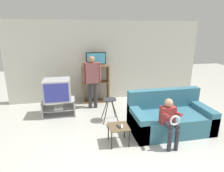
% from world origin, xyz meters
% --- Properties ---
extents(ground_plane, '(18.00, 18.00, 0.00)m').
position_xyz_m(ground_plane, '(0.00, 0.00, 0.00)').
color(ground_plane, beige).
extents(wall_back, '(6.40, 0.06, 2.60)m').
position_xyz_m(wall_back, '(0.00, 3.45, 1.30)').
color(wall_back, beige).
rests_on(wall_back, ground_plane).
extents(tv_stand, '(0.87, 0.52, 0.45)m').
position_xyz_m(tv_stand, '(-1.57, 2.35, 0.22)').
color(tv_stand, '#A8A8AD').
rests_on(tv_stand, ground_plane).
extents(television_main, '(0.70, 0.58, 0.58)m').
position_xyz_m(television_main, '(-1.58, 2.35, 0.74)').
color(television_main, '#B2B2B7').
rests_on(television_main, tv_stand).
extents(media_shelf, '(0.85, 0.38, 1.21)m').
position_xyz_m(media_shelf, '(-0.44, 3.19, 0.62)').
color(media_shelf, brown).
rests_on(media_shelf, ground_plane).
extents(television_flat, '(0.63, 0.20, 0.42)m').
position_xyz_m(television_flat, '(-0.41, 3.17, 1.41)').
color(television_flat, black).
rests_on(television_flat, media_shelf).
extents(folding_stool, '(0.42, 0.38, 0.61)m').
position_xyz_m(folding_stool, '(-0.25, 1.72, 0.49)').
color(folding_stool, black).
rests_on(folding_stool, ground_plane).
extents(snack_table, '(0.41, 0.41, 0.39)m').
position_xyz_m(snack_table, '(-0.26, 0.67, 0.34)').
color(snack_table, brown).
rests_on(snack_table, ground_plane).
extents(remote_control_black, '(0.07, 0.15, 0.02)m').
position_xyz_m(remote_control_black, '(-0.27, 0.64, 0.40)').
color(remote_control_black, '#232328').
rests_on(remote_control_black, snack_table).
extents(remote_control_white, '(0.06, 0.15, 0.02)m').
position_xyz_m(remote_control_white, '(-0.20, 0.63, 0.40)').
color(remote_control_white, silver).
rests_on(remote_control_white, snack_table).
extents(couch, '(1.84, 0.99, 0.91)m').
position_xyz_m(couch, '(1.05, 1.00, 0.30)').
color(couch, teal).
rests_on(couch, ground_plane).
extents(person_standing_adult, '(0.53, 0.20, 1.59)m').
position_xyz_m(person_standing_adult, '(-0.60, 2.67, 0.97)').
color(person_standing_adult, '#2D2D33').
rests_on(person_standing_adult, ground_plane).
extents(person_seated_child, '(0.33, 0.43, 0.98)m').
position_xyz_m(person_seated_child, '(0.73, 0.43, 0.59)').
color(person_seated_child, '#2D2D38').
rests_on(person_seated_child, ground_plane).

